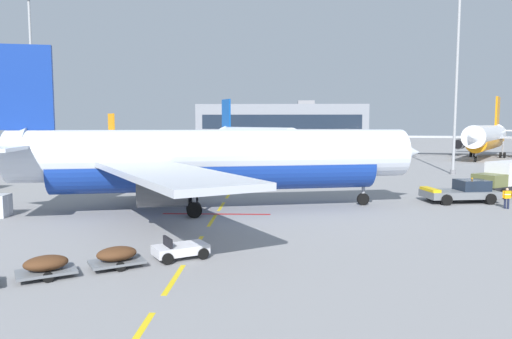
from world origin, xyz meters
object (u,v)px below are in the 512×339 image
at_px(fuel_service_truck, 506,178).
at_px(baggage_train, 83,261).
at_px(airliner_far_right, 487,137).
at_px(airliner_foreground, 211,159).
at_px(pushback_tug, 462,192).
at_px(airliner_mid_left, 252,139).
at_px(airliner_far_center, 130,138).
at_px(ground_crew_worker, 507,197).
at_px(apron_light_mast_far, 458,44).
at_px(apron_light_mast_near, 31,62).

bearing_deg(fuel_service_truck, baggage_train, -141.10).
bearing_deg(airliner_far_right, airliner_foreground, -128.46).
height_order(pushback_tug, airliner_mid_left, airliner_mid_left).
distance_m(airliner_far_center, ground_crew_worker, 99.80).
bearing_deg(airliner_far_right, airliner_mid_left, -173.92).
bearing_deg(ground_crew_worker, baggage_train, -147.42).
height_order(baggage_train, apron_light_mast_far, apron_light_mast_far).
height_order(airliner_foreground, airliner_far_right, airliner_far_right).
bearing_deg(airliner_foreground, fuel_service_truck, 18.04).
xyz_separation_m(airliner_foreground, ground_crew_worker, (23.17, 1.42, -3.02)).
relative_size(ground_crew_worker, apron_light_mast_near, 0.06).
distance_m(airliner_mid_left, airliner_far_right, 46.66).
xyz_separation_m(airliner_far_center, baggage_train, (28.64, -100.09, -2.57)).
distance_m(airliner_far_right, baggage_train, 90.41).
bearing_deg(fuel_service_truck, apron_light_mast_far, 83.58).
distance_m(baggage_train, apron_light_mast_far, 56.34).
relative_size(pushback_tug, fuel_service_truck, 0.89).
bearing_deg(apron_light_mast_far, baggage_train, -126.82).
distance_m(airliner_far_right, ground_crew_worker, 62.53).
xyz_separation_m(airliner_mid_left, airliner_far_center, (-32.84, 30.19, -0.78)).
distance_m(airliner_far_right, fuel_service_truck, 54.54).
relative_size(ground_crew_worker, apron_light_mast_far, 0.06).
bearing_deg(baggage_train, fuel_service_truck, 38.90).
distance_m(airliner_foreground, airliner_far_center, 90.35).
height_order(ground_crew_worker, apron_light_mast_near, apron_light_mast_near).
distance_m(pushback_tug, baggage_train, 31.82).
xyz_separation_m(airliner_far_right, fuel_service_truck, (-20.43, -50.50, -2.46)).
bearing_deg(ground_crew_worker, airliner_far_right, 67.58).
bearing_deg(pushback_tug, fuel_service_truck, 36.10).
height_order(airliner_far_center, fuel_service_truck, airliner_far_center).
bearing_deg(pushback_tug, airliner_foreground, -167.74).
bearing_deg(airliner_mid_left, apron_light_mast_far, -43.64).
xyz_separation_m(airliner_far_center, apron_light_mast_far, (60.92, -56.97, 13.96)).
relative_size(pushback_tug, apron_light_mast_near, 0.25).
relative_size(airliner_far_center, airliner_far_right, 0.68).
xyz_separation_m(fuel_service_truck, baggage_train, (-30.17, -24.34, -1.11)).
bearing_deg(ground_crew_worker, airliner_far_center, 123.74).
relative_size(airliner_far_right, ground_crew_worker, 20.64).
bearing_deg(airliner_foreground, airliner_far_center, 110.92).
height_order(airliner_far_center, apron_light_mast_near, apron_light_mast_near).
xyz_separation_m(airliner_far_center, airliner_far_right, (79.24, -25.25, 1.01)).
height_order(pushback_tug, fuel_service_truck, fuel_service_truck).
distance_m(pushback_tug, airliner_far_center, 95.96).
distance_m(airliner_foreground, airliner_mid_left, 54.21).
height_order(airliner_mid_left, ground_crew_worker, airliner_mid_left).
relative_size(airliner_mid_left, apron_light_mast_far, 1.17).
bearing_deg(airliner_foreground, apron_light_mast_far, 43.74).
xyz_separation_m(airliner_foreground, airliner_far_center, (-32.25, 84.40, -0.85)).
bearing_deg(apron_light_mast_near, fuel_service_truck, -23.23).
xyz_separation_m(baggage_train, apron_light_mast_near, (-27.31, 49.01, 15.28)).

